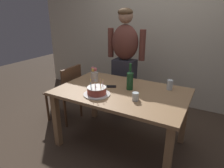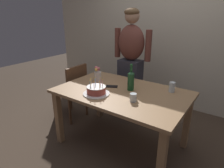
{
  "view_description": "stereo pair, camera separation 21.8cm",
  "coord_description": "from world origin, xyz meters",
  "px_view_note": "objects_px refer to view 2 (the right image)",
  "views": [
    {
      "loc": [
        0.92,
        -1.89,
        1.61
      ],
      "look_at": [
        -0.07,
        -0.1,
        0.84
      ],
      "focal_mm": 31.0,
      "sensor_mm": 36.0,
      "label": 1
    },
    {
      "loc": [
        1.1,
        -1.77,
        1.61
      ],
      "look_at": [
        -0.07,
        -0.1,
        0.84
      ],
      "focal_mm": 31.0,
      "sensor_mm": 36.0,
      "label": 2
    }
  ],
  "objects_px": {
    "wine_bottle": "(131,80)",
    "dining_chair": "(73,88)",
    "water_glass_near": "(133,98)",
    "birthday_cake": "(96,91)",
    "flower_vase": "(98,75)",
    "cell_phone": "(112,86)",
    "water_glass_far": "(172,87)",
    "person_man_bearded": "(131,63)"
  },
  "relations": [
    {
      "from": "wine_bottle",
      "to": "dining_chair",
      "type": "height_order",
      "value": "wine_bottle"
    },
    {
      "from": "wine_bottle",
      "to": "person_man_bearded",
      "type": "distance_m",
      "value": 0.76
    },
    {
      "from": "cell_phone",
      "to": "dining_chair",
      "type": "bearing_deg",
      "value": 145.89
    },
    {
      "from": "wine_bottle",
      "to": "dining_chair",
      "type": "xyz_separation_m",
      "value": [
        -1.03,
        0.05,
        -0.35
      ]
    },
    {
      "from": "cell_phone",
      "to": "person_man_bearded",
      "type": "xyz_separation_m",
      "value": [
        -0.14,
        0.7,
        0.13
      ]
    },
    {
      "from": "water_glass_near",
      "to": "flower_vase",
      "type": "relative_size",
      "value": 0.44
    },
    {
      "from": "water_glass_far",
      "to": "water_glass_near",
      "type": "bearing_deg",
      "value": -116.59
    },
    {
      "from": "water_glass_near",
      "to": "wine_bottle",
      "type": "height_order",
      "value": "wine_bottle"
    },
    {
      "from": "flower_vase",
      "to": "dining_chair",
      "type": "relative_size",
      "value": 0.23
    },
    {
      "from": "cell_phone",
      "to": "water_glass_far",
      "type": "bearing_deg",
      "value": -5.63
    },
    {
      "from": "water_glass_far",
      "to": "dining_chair",
      "type": "height_order",
      "value": "dining_chair"
    },
    {
      "from": "flower_vase",
      "to": "water_glass_far",
      "type": "bearing_deg",
      "value": 11.5
    },
    {
      "from": "cell_phone",
      "to": "dining_chair",
      "type": "distance_m",
      "value": 0.83
    },
    {
      "from": "flower_vase",
      "to": "birthday_cake",
      "type": "bearing_deg",
      "value": -52.92
    },
    {
      "from": "birthday_cake",
      "to": "flower_vase",
      "type": "relative_size",
      "value": 1.53
    },
    {
      "from": "water_glass_near",
      "to": "birthday_cake",
      "type": "bearing_deg",
      "value": -170.65
    },
    {
      "from": "wine_bottle",
      "to": "flower_vase",
      "type": "distance_m",
      "value": 0.52
    },
    {
      "from": "water_glass_near",
      "to": "cell_phone",
      "type": "bearing_deg",
      "value": 153.05
    },
    {
      "from": "water_glass_far",
      "to": "flower_vase",
      "type": "relative_size",
      "value": 0.6
    },
    {
      "from": "wine_bottle",
      "to": "flower_vase",
      "type": "xyz_separation_m",
      "value": [
        -0.52,
        0.03,
        -0.04
      ]
    },
    {
      "from": "wine_bottle",
      "to": "cell_phone",
      "type": "relative_size",
      "value": 2.18
    },
    {
      "from": "birthday_cake",
      "to": "wine_bottle",
      "type": "bearing_deg",
      "value": 52.22
    },
    {
      "from": "dining_chair",
      "to": "wine_bottle",
      "type": "bearing_deg",
      "value": 87.22
    },
    {
      "from": "water_glass_far",
      "to": "wine_bottle",
      "type": "distance_m",
      "value": 0.48
    },
    {
      "from": "water_glass_far",
      "to": "person_man_bearded",
      "type": "distance_m",
      "value": 0.91
    },
    {
      "from": "water_glass_far",
      "to": "cell_phone",
      "type": "height_order",
      "value": "water_glass_far"
    },
    {
      "from": "person_man_bearded",
      "to": "water_glass_near",
      "type": "bearing_deg",
      "value": 121.54
    },
    {
      "from": "birthday_cake",
      "to": "water_glass_far",
      "type": "height_order",
      "value": "birthday_cake"
    },
    {
      "from": "water_glass_far",
      "to": "flower_vase",
      "type": "distance_m",
      "value": 0.96
    },
    {
      "from": "water_glass_far",
      "to": "wine_bottle",
      "type": "xyz_separation_m",
      "value": [
        -0.42,
        -0.22,
        0.06
      ]
    },
    {
      "from": "flower_vase",
      "to": "person_man_bearded",
      "type": "height_order",
      "value": "person_man_bearded"
    },
    {
      "from": "birthday_cake",
      "to": "cell_phone",
      "type": "bearing_deg",
      "value": 87.97
    },
    {
      "from": "birthday_cake",
      "to": "cell_phone",
      "type": "distance_m",
      "value": 0.29
    },
    {
      "from": "birthday_cake",
      "to": "flower_vase",
      "type": "height_order",
      "value": "flower_vase"
    },
    {
      "from": "wine_bottle",
      "to": "person_man_bearded",
      "type": "xyz_separation_m",
      "value": [
        -0.38,
        0.66,
        0.01
      ]
    },
    {
      "from": "birthday_cake",
      "to": "water_glass_far",
      "type": "distance_m",
      "value": 0.86
    },
    {
      "from": "water_glass_far",
      "to": "cell_phone",
      "type": "xyz_separation_m",
      "value": [
        -0.66,
        -0.26,
        -0.05
      ]
    },
    {
      "from": "flower_vase",
      "to": "person_man_bearded",
      "type": "relative_size",
      "value": 0.12
    },
    {
      "from": "wine_bottle",
      "to": "cell_phone",
      "type": "height_order",
      "value": "wine_bottle"
    },
    {
      "from": "person_man_bearded",
      "to": "dining_chair",
      "type": "height_order",
      "value": "person_man_bearded"
    },
    {
      "from": "flower_vase",
      "to": "person_man_bearded",
      "type": "xyz_separation_m",
      "value": [
        0.14,
        0.63,
        0.05
      ]
    },
    {
      "from": "wine_bottle",
      "to": "flower_vase",
      "type": "relative_size",
      "value": 1.6
    }
  ]
}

